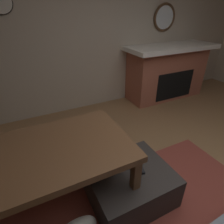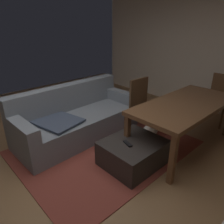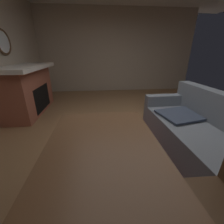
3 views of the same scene
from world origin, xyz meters
name	(u,v)px [view 2 (image 2 of 3)]	position (x,y,z in m)	size (l,w,h in m)	color
floor	(75,171)	(0.00, 0.00, 0.00)	(8.21, 8.21, 0.00)	olive
wall_right_window_side	(207,45)	(3.42, 0.00, 1.39)	(0.12, 5.72, 2.77)	beige
area_rug	(106,147)	(0.68, 0.15, 0.01)	(2.60, 2.00, 0.01)	brown
couch	(77,119)	(0.58, 0.79, 0.31)	(2.14, 0.92, 0.86)	slate
ottoman_coffee_table	(133,153)	(0.68, -0.42, 0.18)	(0.80, 0.69, 0.36)	#2D2826
tv_remote	(128,144)	(0.57, -0.41, 0.37)	(0.05, 0.16, 0.02)	black
dining_table	(186,107)	(1.61, -0.62, 0.67)	(1.88, 0.86, 0.74)	brown
dining_chair_north	(143,102)	(1.62, 0.20, 0.52)	(0.46, 0.46, 0.93)	#513823
dining_chair_east	(220,96)	(2.94, -0.62, 0.52)	(0.45, 0.45, 0.93)	brown
potted_plant	(138,94)	(2.59, 1.11, 0.23)	(0.30, 0.30, 0.44)	beige
small_dog	(151,129)	(1.42, -0.16, 0.18)	(0.61, 0.38, 0.32)	silver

